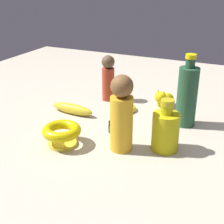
# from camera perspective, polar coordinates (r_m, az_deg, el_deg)

# --- Properties ---
(ground) EXTENTS (2.00, 2.00, 0.00)m
(ground) POSITION_cam_1_polar(r_m,az_deg,el_deg) (1.16, 0.00, -2.15)
(ground) COLOR #BCB29E
(person_figure_child) EXTENTS (0.10, 0.10, 0.24)m
(person_figure_child) POSITION_cam_1_polar(r_m,az_deg,el_deg) (0.95, 1.72, -0.38)
(person_figure_child) COLOR gold
(person_figure_child) RESTS_ON ground
(banana) EXTENTS (0.05, 0.18, 0.04)m
(banana) POSITION_cam_1_polar(r_m,az_deg,el_deg) (1.24, -7.13, 0.59)
(banana) COLOR gold
(banana) RESTS_ON ground
(bottle_short) EXTENTS (0.08, 0.08, 0.16)m
(bottle_short) POSITION_cam_1_polar(r_m,az_deg,el_deg) (0.98, 9.55, -3.22)
(bottle_short) COLOR #BAB110
(bottle_short) RESTS_ON ground
(cat_figurine) EXTENTS (0.13, 0.08, 0.09)m
(cat_figurine) POSITION_cam_1_polar(r_m,az_deg,el_deg) (1.29, 9.33, 2.19)
(cat_figurine) COLOR yellow
(cat_figurine) RESTS_ON ground
(bowl) EXTENTS (0.12, 0.12, 0.07)m
(bowl) POSITION_cam_1_polar(r_m,az_deg,el_deg) (1.01, -8.98, -3.65)
(bowl) COLOR yellow
(bowl) RESTS_ON ground
(person_figure_adult) EXTENTS (0.07, 0.07, 0.19)m
(person_figure_adult) POSITION_cam_1_polar(r_m,az_deg,el_deg) (1.35, -0.69, 6.16)
(person_figure_adult) COLOR #A53521
(person_figure_adult) RESTS_ON ground
(bottle_tall) EXTENTS (0.07, 0.07, 0.26)m
(bottle_tall) POSITION_cam_1_polar(r_m,az_deg,el_deg) (1.14, 13.28, 2.90)
(bottle_tall) COLOR #234E33
(bottle_tall) RESTS_ON ground
(nail_polish_jar) EXTENTS (0.04, 0.04, 0.04)m
(nail_polish_jar) POSITION_cam_1_polar(r_m,az_deg,el_deg) (1.09, 0.24, -2.67)
(nail_polish_jar) COLOR #214930
(nail_polish_jar) RESTS_ON ground
(bangle) EXTENTS (0.10, 0.10, 0.02)m
(bangle) POSITION_cam_1_polar(r_m,az_deg,el_deg) (1.27, 2.04, 0.65)
(bangle) COLOR gold
(bangle) RESTS_ON ground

